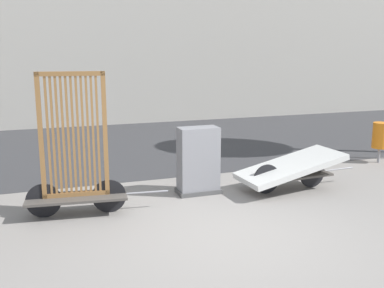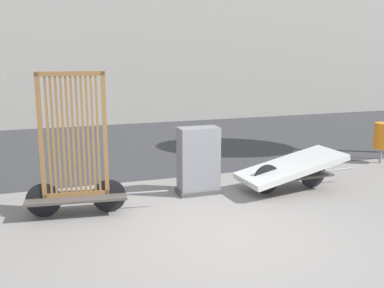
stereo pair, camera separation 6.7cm
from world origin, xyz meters
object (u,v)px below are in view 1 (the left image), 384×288
utility_cabinet (198,163)px  bike_cart_with_mattress (290,168)px  trash_bin (381,136)px  bike_cart_with_bedframe (75,165)px

utility_cabinet → bike_cart_with_mattress: bearing=-13.8°
bike_cart_with_mattress → utility_cabinet: bearing=163.2°
bike_cart_with_mattress → trash_bin: 3.36m
bike_cart_with_mattress → trash_bin: bearing=17.6°
utility_cabinet → trash_bin: size_ratio=1.30×
bike_cart_with_bedframe → bike_cart_with_mattress: (3.94, 0.00, -0.40)m
bike_cart_with_bedframe → trash_bin: 7.17m
bike_cart_with_mattress → trash_bin: trash_bin is taller
bike_cart_with_bedframe → utility_cabinet: bike_cart_with_bedframe is taller
bike_cart_with_mattress → bike_cart_with_bedframe: bearing=177.0°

